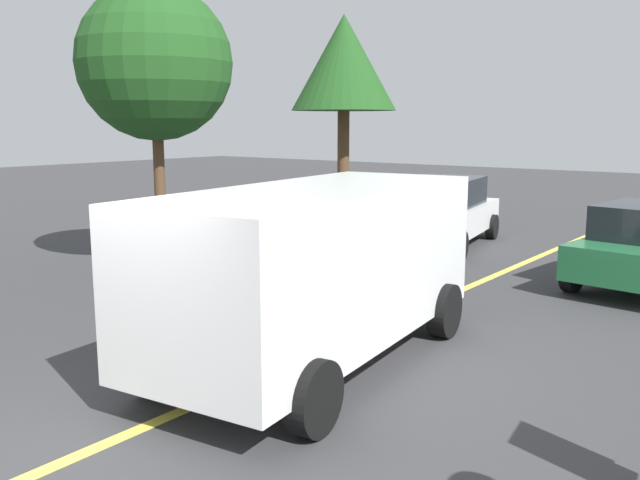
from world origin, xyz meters
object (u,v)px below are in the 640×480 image
at_px(car_white_behind_van, 440,212).
at_px(tree_left_verge, 155,64).
at_px(white_van, 319,263).
at_px(tree_centre_verge, 344,64).

distance_m(car_white_behind_van, tree_left_verge, 7.54).
relative_size(car_white_behind_van, tree_left_verge, 0.85).
bearing_deg(white_van, car_white_behind_van, 17.91).
distance_m(white_van, tree_centre_verge, 13.08).
height_order(car_white_behind_van, tree_centre_verge, tree_centre_verge).
relative_size(white_van, tree_centre_verge, 0.88).
relative_size(car_white_behind_van, tree_centre_verge, 0.78).
bearing_deg(tree_left_verge, car_white_behind_van, -28.37).
bearing_deg(white_van, tree_centre_verge, 34.38).
relative_size(white_van, car_white_behind_van, 1.13).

